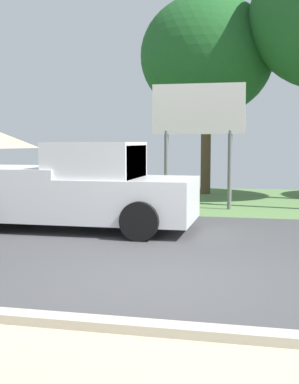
% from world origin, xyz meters
% --- Properties ---
extents(ground_plane, '(40.00, 22.00, 0.20)m').
position_xyz_m(ground_plane, '(0.00, 2.95, -0.05)').
color(ground_plane, '#424244').
extents(pickup_truck, '(5.20, 2.28, 1.88)m').
position_xyz_m(pickup_truck, '(-2.59, 3.57, 0.87)').
color(pickup_truck, silver).
rests_on(pickup_truck, ground_plane).
extents(roadside_billboard, '(2.60, 0.12, 3.50)m').
position_xyz_m(roadside_billboard, '(-0.45, 7.55, 2.55)').
color(roadside_billboard, slate).
rests_on(roadside_billboard, ground_plane).
extents(tree_left_far, '(4.73, 4.73, 7.08)m').
position_xyz_m(tree_left_far, '(-0.69, 11.77, 4.92)').
color(tree_left_far, brown).
rests_on(tree_left_far, ground_plane).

